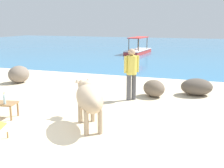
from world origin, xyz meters
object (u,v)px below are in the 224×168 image
(low_bench_table, at_px, (2,105))
(person_standing, at_px, (132,70))
(cow, at_px, (89,98))
(bottle, at_px, (4,99))
(boat_red, at_px, (138,50))

(low_bench_table, distance_m, person_standing, 3.88)
(cow, height_order, bottle, cow)
(low_bench_table, height_order, boat_red, boat_red)
(bottle, distance_m, person_standing, 3.80)
(cow, bearing_deg, boat_red, -24.46)
(bottle, xyz_separation_m, person_standing, (2.51, 2.82, 0.43))
(boat_red, bearing_deg, cow, 14.46)
(low_bench_table, xyz_separation_m, bottle, (0.18, -0.08, 0.18))
(cow, height_order, person_standing, person_standing)
(bottle, relative_size, boat_red, 0.08)
(person_standing, height_order, boat_red, person_standing)
(bottle, bearing_deg, boat_red, 92.10)
(person_standing, distance_m, boat_red, 13.59)
(bottle, relative_size, person_standing, 0.18)
(low_bench_table, relative_size, boat_red, 0.22)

